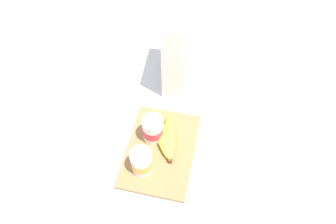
# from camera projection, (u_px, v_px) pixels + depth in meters

# --- Properties ---
(ground_plane) EXTENTS (2.40, 2.40, 0.00)m
(ground_plane) POSITION_uv_depth(u_px,v_px,m) (161.00, 151.00, 0.97)
(ground_plane) COLOR silver
(cutting_board) EXTENTS (0.29, 0.21, 0.01)m
(cutting_board) POSITION_uv_depth(u_px,v_px,m) (161.00, 150.00, 0.96)
(cutting_board) COLOR #A37A4C
(cutting_board) RESTS_ON ground_plane
(cereal_box) EXTENTS (0.19, 0.09, 0.29)m
(cereal_box) POSITION_uv_depth(u_px,v_px,m) (177.00, 48.00, 1.02)
(cereal_box) COLOR white
(cereal_box) RESTS_ON ground_plane
(yogurt_cup_front) EXTENTS (0.06, 0.06, 0.09)m
(yogurt_cup_front) POSITION_uv_depth(u_px,v_px,m) (142.00, 162.00, 0.89)
(yogurt_cup_front) COLOR white
(yogurt_cup_front) RESTS_ON cutting_board
(yogurt_cup_back) EXTENTS (0.06, 0.06, 0.09)m
(yogurt_cup_back) POSITION_uv_depth(u_px,v_px,m) (153.00, 129.00, 0.94)
(yogurt_cup_back) COLOR white
(yogurt_cup_back) RESTS_ON cutting_board
(banana_bunch) EXTENTS (0.17, 0.12, 0.04)m
(banana_bunch) POSITION_uv_depth(u_px,v_px,m) (165.00, 135.00, 0.97)
(banana_bunch) COLOR #DCDE46
(banana_bunch) RESTS_ON cutting_board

